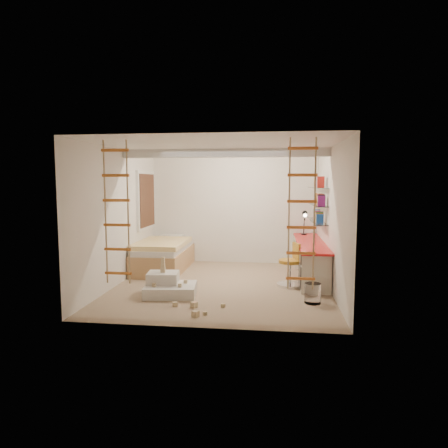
# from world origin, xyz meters

# --- Properties ---
(floor) EXTENTS (4.50, 4.50, 0.00)m
(floor) POSITION_xyz_m (0.00, 0.00, 0.00)
(floor) COLOR #9A8063
(floor) RESTS_ON ground
(ceiling_beam) EXTENTS (4.00, 0.18, 0.16)m
(ceiling_beam) POSITION_xyz_m (0.00, 0.30, 2.52)
(ceiling_beam) COLOR white
(ceiling_beam) RESTS_ON ceiling
(window_frame) EXTENTS (0.06, 1.15, 1.35)m
(window_frame) POSITION_xyz_m (-1.97, 1.50, 1.55)
(window_frame) COLOR white
(window_frame) RESTS_ON wall_left
(window_blind) EXTENTS (0.02, 1.00, 1.20)m
(window_blind) POSITION_xyz_m (-1.93, 1.50, 1.55)
(window_blind) COLOR #4C2D1E
(window_blind) RESTS_ON window_frame
(rope_ladder_left) EXTENTS (0.41, 0.04, 2.13)m
(rope_ladder_left) POSITION_xyz_m (-1.35, -1.75, 1.52)
(rope_ladder_left) COLOR #C46C21
(rope_ladder_left) RESTS_ON ceiling
(rope_ladder_right) EXTENTS (0.41, 0.04, 2.13)m
(rope_ladder_right) POSITION_xyz_m (1.35, -1.75, 1.52)
(rope_ladder_right) COLOR orange
(rope_ladder_right) RESTS_ON ceiling
(waste_bin) EXTENTS (0.26, 0.26, 0.33)m
(waste_bin) POSITION_xyz_m (1.61, -0.94, 0.17)
(waste_bin) COLOR white
(waste_bin) RESTS_ON floor
(desk) EXTENTS (0.56, 2.80, 0.75)m
(desk) POSITION_xyz_m (1.72, 0.86, 0.40)
(desk) COLOR red
(desk) RESTS_ON floor
(shelves) EXTENTS (0.25, 1.80, 0.71)m
(shelves) POSITION_xyz_m (1.87, 1.13, 1.50)
(shelves) COLOR white
(shelves) RESTS_ON wall_right
(bed) EXTENTS (1.02, 2.00, 0.69)m
(bed) POSITION_xyz_m (-1.48, 1.23, 0.33)
(bed) COLOR #AD7F51
(bed) RESTS_ON floor
(task_lamp) EXTENTS (0.14, 0.36, 0.57)m
(task_lamp) POSITION_xyz_m (1.67, 1.82, 1.14)
(task_lamp) COLOR black
(task_lamp) RESTS_ON desk
(swivel_chair) EXTENTS (0.61, 0.61, 0.82)m
(swivel_chair) POSITION_xyz_m (1.30, 0.11, 0.30)
(swivel_chair) COLOR #C48825
(swivel_chair) RESTS_ON floor
(play_platform) EXTENTS (0.95, 0.78, 0.39)m
(play_platform) POSITION_xyz_m (-0.85, -0.76, 0.15)
(play_platform) COLOR silver
(play_platform) RESTS_ON floor
(toy_blocks) EXTENTS (1.29, 1.23, 0.66)m
(toy_blocks) POSITION_xyz_m (-0.55, -1.12, 0.23)
(toy_blocks) COLOR #CCB284
(toy_blocks) RESTS_ON floor
(books) EXTENTS (0.14, 0.70, 0.92)m
(books) POSITION_xyz_m (1.87, 1.13, 1.62)
(books) COLOR #194CA5
(books) RESTS_ON shelves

